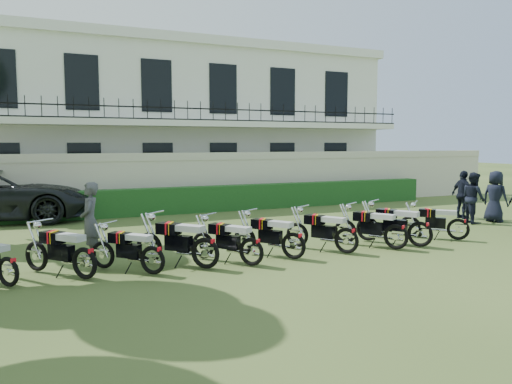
# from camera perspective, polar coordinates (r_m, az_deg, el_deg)

# --- Properties ---
(ground) EXTENTS (100.00, 100.00, 0.00)m
(ground) POSITION_cam_1_polar(r_m,az_deg,el_deg) (13.28, 5.44, -6.08)
(ground) COLOR #33491D
(ground) RESTS_ON ground
(perimeter_wall) EXTENTS (30.00, 0.35, 2.30)m
(perimeter_wall) POSITION_cam_1_polar(r_m,az_deg,el_deg) (20.40, -5.71, 1.34)
(perimeter_wall) COLOR beige
(perimeter_wall) RESTS_ON ground
(hedge) EXTENTS (18.00, 0.60, 1.00)m
(hedge) POSITION_cam_1_polar(r_m,az_deg,el_deg) (20.05, -2.25, -0.64)
(hedge) COLOR #18451A
(hedge) RESTS_ON ground
(building) EXTENTS (20.40, 9.60, 7.40)m
(building) POSITION_cam_1_polar(r_m,az_deg,el_deg) (26.08, -9.96, 7.79)
(building) COLOR white
(building) RESTS_ON ground
(motorcycle_0) EXTENTS (1.20, 1.44, 0.98)m
(motorcycle_0) POSITION_cam_1_polar(r_m,az_deg,el_deg) (10.39, -26.50, -7.41)
(motorcycle_0) COLOR black
(motorcycle_0) RESTS_ON ground
(motorcycle_1) EXTENTS (1.32, 1.63, 1.09)m
(motorcycle_1) POSITION_cam_1_polar(r_m,az_deg,el_deg) (10.36, -19.02, -6.86)
(motorcycle_1) COLOR black
(motorcycle_1) RESTS_ON ground
(motorcycle_2) EXTENTS (1.32, 1.42, 1.01)m
(motorcycle_2) POSITION_cam_1_polar(r_m,az_deg,el_deg) (10.38, -11.74, -6.86)
(motorcycle_2) COLOR black
(motorcycle_2) RESTS_ON ground
(motorcycle_3) EXTENTS (1.48, 1.64, 1.15)m
(motorcycle_3) POSITION_cam_1_polar(r_m,az_deg,el_deg) (10.65, -5.81, -6.09)
(motorcycle_3) COLOR black
(motorcycle_3) RESTS_ON ground
(motorcycle_4) EXTENTS (1.16, 1.66, 1.06)m
(motorcycle_4) POSITION_cam_1_polar(r_m,az_deg,el_deg) (10.86, -0.53, -6.06)
(motorcycle_4) COLOR black
(motorcycle_4) RESTS_ON ground
(motorcycle_5) EXTENTS (1.16, 1.69, 1.07)m
(motorcycle_5) POSITION_cam_1_polar(r_m,az_deg,el_deg) (11.50, 4.32, -5.39)
(motorcycle_5) COLOR black
(motorcycle_5) RESTS_ON ground
(motorcycle_6) EXTENTS (1.13, 1.74, 1.08)m
(motorcycle_6) POSITION_cam_1_polar(r_m,az_deg,el_deg) (12.24, 10.32, -4.76)
(motorcycle_6) COLOR black
(motorcycle_6) RESTS_ON ground
(motorcycle_7) EXTENTS (1.14, 1.76, 1.09)m
(motorcycle_7) POSITION_cam_1_polar(r_m,az_deg,el_deg) (12.99, 15.73, -4.26)
(motorcycle_7) COLOR black
(motorcycle_7) RESTS_ON ground
(motorcycle_8) EXTENTS (1.15, 1.84, 1.13)m
(motorcycle_8) POSITION_cam_1_polar(r_m,az_deg,el_deg) (13.46, 18.26, -3.91)
(motorcycle_8) COLOR black
(motorcycle_8) RESTS_ON ground
(motorcycle_9) EXTENTS (1.34, 1.44, 1.02)m
(motorcycle_9) POSITION_cam_1_polar(r_m,az_deg,el_deg) (14.79, 22.13, -3.41)
(motorcycle_9) COLOR black
(motorcycle_9) RESTS_ON ground
(inspector) EXTENTS (0.55, 0.72, 1.79)m
(inspector) POSITION_cam_1_polar(r_m,az_deg,el_deg) (12.24, -18.44, -3.10)
(inspector) COLOR #505155
(inspector) RESTS_ON ground
(officer_3) EXTENTS (0.71, 0.95, 1.75)m
(officer_3) POSITION_cam_1_polar(r_m,az_deg,el_deg) (18.84, 25.66, -0.45)
(officer_3) COLOR black
(officer_3) RESTS_ON ground
(officer_4) EXTENTS (0.89, 1.00, 1.72)m
(officer_4) POSITION_cam_1_polar(r_m,az_deg,el_deg) (18.22, 23.61, -0.60)
(officer_4) COLOR black
(officer_4) RESTS_ON ground
(officer_5) EXTENTS (0.46, 1.02, 1.71)m
(officer_5) POSITION_cam_1_polar(r_m,az_deg,el_deg) (19.20, 22.59, -0.28)
(officer_5) COLOR black
(officer_5) RESTS_ON ground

